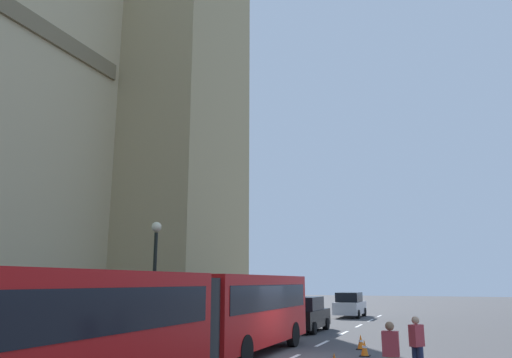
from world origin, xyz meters
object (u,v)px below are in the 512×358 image
articulated_bus (180,314)px  sedan_trailing (350,305)px  street_lamp (155,273)px  pedestrian_near_cones (391,354)px  traffic_cone_middle (365,348)px  traffic_cone_east (361,342)px  sedan_lead (305,314)px  pedestrian_by_kerb (417,345)px

articulated_bus → sedan_trailing: size_ratio=4.07×
street_lamp → pedestrian_near_cones: size_ratio=3.12×
traffic_cone_middle → traffic_cone_east: bearing=13.9°
street_lamp → pedestrian_near_cones: street_lamp is taller
traffic_cone_east → sedan_lead: bearing=34.1°
sedan_trailing → street_lamp: size_ratio=0.83×
articulated_bus → sedan_lead: articulated_bus is taller
sedan_lead → pedestrian_near_cones: (-13.46, -6.08, -0.00)m
pedestrian_near_cones → pedestrian_by_kerb: (2.18, -0.48, 0.00)m
articulated_bus → sedan_lead: bearing=0.5°
street_lamp → pedestrian_near_cones: 11.90m
traffic_cone_east → street_lamp: bearing=105.2°
articulated_bus → traffic_cone_east: size_ratio=30.85×
traffic_cone_middle → street_lamp: street_lamp is taller
articulated_bus → sedan_trailing: 25.29m
sedan_trailing → pedestrian_by_kerb: sedan_trailing is taller
articulated_bus → street_lamp: street_lamp is taller
pedestrian_near_cones → articulated_bus: bearing=91.2°
sedan_trailing → pedestrian_by_kerb: 23.83m
traffic_cone_middle → pedestrian_by_kerb: pedestrian_by_kerb is taller
articulated_bus → sedan_lead: (13.58, 0.12, -0.83)m
sedan_trailing → traffic_cone_east: (-17.63, -3.80, -0.63)m
traffic_cone_middle → traffic_cone_east: (1.75, 0.43, 0.00)m
traffic_cone_east → pedestrian_near_cones: pedestrian_near_cones is taller
sedan_lead → traffic_cone_east: sedan_lead is taller
traffic_cone_east → pedestrian_by_kerb: pedestrian_by_kerb is taller
articulated_bus → pedestrian_near_cones: bearing=-88.8°
sedan_lead → sedan_trailing: size_ratio=1.00×
sedan_trailing → street_lamp: 20.55m
sedan_lead → sedan_trailing: 11.69m
articulated_bus → street_lamp: size_ratio=3.40×
pedestrian_near_cones → pedestrian_by_kerb: 2.23m
sedan_lead → sedan_trailing: bearing=-1.1°
articulated_bus → pedestrian_by_kerb: bearing=-70.3°
sedan_trailing → street_lamp: (-19.91, 4.61, 2.14)m
pedestrian_near_cones → sedan_trailing: bearing=13.1°
articulated_bus → traffic_cone_middle: articulated_bus is taller
sedan_trailing → traffic_cone_east: size_ratio=7.59×
articulated_bus → pedestrian_by_kerb: size_ratio=10.59×
traffic_cone_east → pedestrian_near_cones: 7.82m
articulated_bus → street_lamp: 7.12m
pedestrian_near_cones → pedestrian_by_kerb: same height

